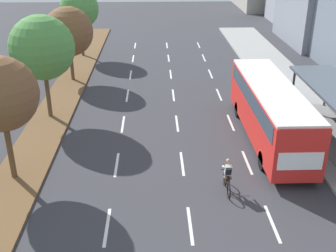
{
  "coord_description": "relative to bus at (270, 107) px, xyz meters",
  "views": [
    {
      "loc": [
        -1.42,
        -8.0,
        11.18
      ],
      "look_at": [
        -0.69,
        13.63,
        1.2
      ],
      "focal_mm": 44.67,
      "sensor_mm": 36.0,
      "label": 1
    }
  ],
  "objects": [
    {
      "name": "lane_divider_center",
      "position": [
        -5.25,
        2.44,
        -2.06
      ],
      "size": [
        0.14,
        44.24,
        0.01
      ],
      "color": "white",
      "rests_on": "ground"
    },
    {
      "name": "median_tree_fourth",
      "position": [
        -13.47,
        11.38,
        2.02
      ],
      "size": [
        3.94,
        3.94,
        5.95
      ],
      "color": "brown",
      "rests_on": "median_strip"
    },
    {
      "name": "bus",
      "position": [
        0.0,
        0.0,
        0.0
      ],
      "size": [
        2.54,
        11.29,
        3.37
      ],
      "color": "red",
      "rests_on": "ground"
    },
    {
      "name": "median_tree_third",
      "position": [
        -13.65,
        3.71,
        2.65
      ],
      "size": [
        4.07,
        4.07,
        6.64
      ],
      "color": "brown",
      "rests_on": "median_strip"
    },
    {
      "name": "median_strip",
      "position": [
        -13.55,
        5.82,
        -2.01
      ],
      "size": [
        2.6,
        52.0,
        0.12
      ],
      "primitive_type": "cube",
      "color": "brown",
      "rests_on": "ground"
    },
    {
      "name": "median_tree_second",
      "position": [
        -13.76,
        -3.97,
        2.43
      ],
      "size": [
        3.54,
        3.54,
        6.16
      ],
      "color": "brown",
      "rests_on": "median_strip"
    },
    {
      "name": "cyclist",
      "position": [
        -3.31,
        -5.5,
        -1.28
      ],
      "size": [
        0.46,
        1.82,
        1.71
      ],
      "color": "black",
      "rests_on": "ground"
    },
    {
      "name": "lane_divider_right",
      "position": [
        -1.75,
        2.44,
        -2.06
      ],
      "size": [
        0.14,
        44.24,
        0.01
      ],
      "color": "white",
      "rests_on": "ground"
    },
    {
      "name": "sidewalk_right",
      "position": [
        4.0,
        5.82,
        -1.99
      ],
      "size": [
        4.5,
        52.0,
        0.15
      ],
      "primitive_type": "cube",
      "color": "#9E9E99",
      "rests_on": "ground"
    },
    {
      "name": "median_tree_fifth",
      "position": [
        -13.78,
        19.06,
        2.58
      ],
      "size": [
        3.71,
        3.71,
        6.4
      ],
      "color": "brown",
      "rests_on": "median_strip"
    },
    {
      "name": "lane_divider_left",
      "position": [
        -8.75,
        2.44,
        -2.06
      ],
      "size": [
        0.14,
        44.24,
        0.01
      ],
      "color": "white",
      "rests_on": "ground"
    }
  ]
}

